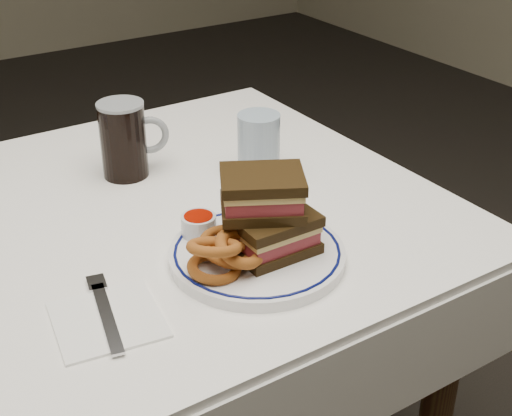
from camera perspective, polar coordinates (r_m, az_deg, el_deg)
dining_table at (r=1.21m, az=-14.79°, el=-6.59°), size 1.27×0.87×0.75m
main_plate at (r=1.06m, az=0.08°, el=-3.70°), size 0.26×0.26×0.02m
reuben_sandwich at (r=1.03m, az=0.96°, el=-0.41°), size 0.15×0.14×0.12m
onion_rings_main at (r=1.00m, az=-2.58°, el=-3.49°), size 0.12×0.12×0.08m
ketchup_ramekin at (r=1.09m, az=-4.61°, el=-1.26°), size 0.05×0.05×0.03m
beer_mug at (r=1.30m, az=-10.45°, el=5.47°), size 0.12×0.08×0.14m
water_glass at (r=1.28m, az=0.22°, el=4.95°), size 0.08×0.08×0.12m
napkin_fork at (r=0.97m, az=-11.84°, el=-8.60°), size 0.15×0.18×0.01m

